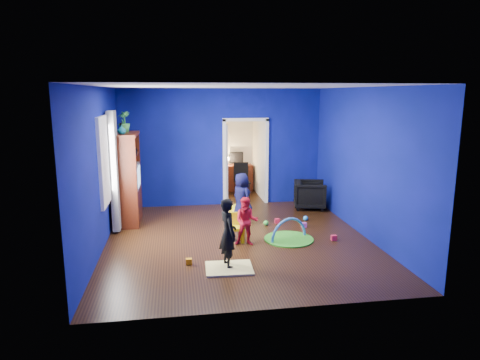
{
  "coord_description": "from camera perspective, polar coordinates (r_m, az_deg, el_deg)",
  "views": [
    {
      "loc": [
        -1.16,
        -7.78,
        2.78
      ],
      "look_at": [
        0.1,
        0.4,
        1.1
      ],
      "focal_mm": 32.0,
      "sensor_mm": 36.0,
      "label": 1
    }
  ],
  "objects": [
    {
      "name": "toy_2",
      "position": [
        7.24,
        -6.82,
        -10.74
      ],
      "size": [
        0.1,
        0.08,
        0.1
      ],
      "primitive_type": "cube",
      "color": "orange",
      "rests_on": "floor"
    },
    {
      "name": "desk_lamp",
      "position": [
        12.33,
        -1.75,
        2.86
      ],
      "size": [
        0.14,
        0.14,
        0.14
      ],
      "primitive_type": "sphere",
      "color": "#FFD88C",
      "rests_on": "study_desk"
    },
    {
      "name": "crt_tv",
      "position": [
        9.51,
        -14.74,
        0.45
      ],
      "size": [
        0.46,
        0.7,
        0.54
      ],
      "primitive_type": "cube",
      "color": "silver",
      "rests_on": "tv_armoire"
    },
    {
      "name": "wall_front",
      "position": [
        5.33,
        4.13,
        -2.99
      ],
      "size": [
        5.0,
        0.02,
        2.9
      ],
      "primitive_type": "cube",
      "color": "navy",
      "rests_on": "floor"
    },
    {
      "name": "doorway",
      "position": [
        10.82,
        0.74,
        2.29
      ],
      "size": [
        1.16,
        0.1,
        2.1
      ],
      "primitive_type": "cube",
      "color": "white",
      "rests_on": "floor"
    },
    {
      "name": "wall_right",
      "position": [
        8.7,
        16.27,
        2.24
      ],
      "size": [
        0.02,
        5.5,
        2.9
      ],
      "primitive_type": "cube",
      "color": "navy",
      "rests_on": "floor"
    },
    {
      "name": "floor",
      "position": [
        8.34,
        -0.24,
        -7.97
      ],
      "size": [
        5.0,
        5.5,
        0.01
      ],
      "primitive_type": "cube",
      "color": "black",
      "rests_on": "ground"
    },
    {
      "name": "toy_4",
      "position": [
        9.18,
        8.53,
        -5.95
      ],
      "size": [
        0.1,
        0.08,
        0.1
      ],
      "primitive_type": "cube",
      "color": "#CA4CB6",
      "rests_on": "floor"
    },
    {
      "name": "wall_back",
      "position": [
        10.68,
        -2.44,
        4.33
      ],
      "size": [
        5.0,
        0.02,
        2.9
      ],
      "primitive_type": "cube",
      "color": "navy",
      "rests_on": "floor"
    },
    {
      "name": "child_navy",
      "position": [
        9.25,
        0.21,
        -2.45
      ],
      "size": [
        0.57,
        0.64,
        1.11
      ],
      "primitive_type": "imported",
      "rotation": [
        0.0,
        0.0,
        2.07
      ],
      "color": "#0E1233",
      "rests_on": "floor"
    },
    {
      "name": "toy_5",
      "position": [
        9.39,
        4.98,
        -5.46
      ],
      "size": [
        0.1,
        0.08,
        0.1
      ],
      "primitive_type": "cube",
      "color": "red",
      "rests_on": "floor"
    },
    {
      "name": "book_shelf",
      "position": [
        12.3,
        -0.5,
        7.95
      ],
      "size": [
        0.88,
        0.24,
        0.04
      ],
      "primitive_type": "cube",
      "color": "white",
      "rests_on": "study_desk"
    },
    {
      "name": "wall_left",
      "position": [
        8.01,
        -18.24,
        1.34
      ],
      "size": [
        0.02,
        5.5,
        2.9
      ],
      "primitive_type": "cube",
      "color": "navy",
      "rests_on": "floor"
    },
    {
      "name": "study_desk",
      "position": [
        12.4,
        -0.42,
        0.31
      ],
      "size": [
        0.88,
        0.44,
        0.75
      ],
      "primitive_type": "cube",
      "color": "#3D140A",
      "rests_on": "floor"
    },
    {
      "name": "play_mat",
      "position": [
        8.4,
        6.52,
        -7.83
      ],
      "size": [
        0.95,
        0.95,
        0.03
      ],
      "primitive_type": "cylinder",
      "color": "#2B9220",
      "rests_on": "floor"
    },
    {
      "name": "window_left",
      "position": [
        8.33,
        -17.8,
        2.44
      ],
      "size": [
        0.03,
        0.95,
        1.55
      ],
      "primitive_type": "cube",
      "color": "white",
      "rests_on": "wall_left"
    },
    {
      "name": "kid_chair",
      "position": [
        8.16,
        -0.42,
        -6.56
      ],
      "size": [
        0.29,
        0.29,
        0.5
      ],
      "primitive_type": "cube",
      "rotation": [
        0.0,
        0.0,
        -0.05
      ],
      "color": "yellow",
      "rests_on": "floor"
    },
    {
      "name": "hopper_ball",
      "position": [
        9.57,
        -0.32,
        -4.25
      ],
      "size": [
        0.37,
        0.37,
        0.37
      ],
      "primitive_type": "sphere",
      "color": "yellow",
      "rests_on": "floor"
    },
    {
      "name": "potted_plant",
      "position": [
        9.59,
        -15.2,
        7.52
      ],
      "size": [
        0.32,
        0.32,
        0.44
      ],
      "primitive_type": "imported",
      "rotation": [
        0.0,
        0.0,
        -0.39
      ],
      "color": "green",
      "rests_on": "tv_armoire"
    },
    {
      "name": "vase",
      "position": [
        9.08,
        -15.51,
        6.48
      ],
      "size": [
        0.18,
        0.18,
        0.19
      ],
      "primitive_type": "imported",
      "rotation": [
        0.0,
        0.0,
        -0.03
      ],
      "color": "#0D646E",
      "rests_on": "tv_armoire"
    },
    {
      "name": "armchair",
      "position": [
        10.62,
        9.3,
        -1.94
      ],
      "size": [
        0.9,
        0.88,
        0.68
      ],
      "primitive_type": "imported",
      "rotation": [
        0.0,
        0.0,
        1.34
      ],
      "color": "black",
      "rests_on": "floor"
    },
    {
      "name": "desk_monitor",
      "position": [
        12.42,
        -0.5,
        3.02
      ],
      "size": [
        0.4,
        0.05,
        0.32
      ],
      "primitive_type": "cube",
      "color": "black",
      "rests_on": "study_desk"
    },
    {
      "name": "toy_1",
      "position": [
        9.66,
        8.74,
        -5.04
      ],
      "size": [
        0.11,
        0.11,
        0.11
      ],
      "primitive_type": "sphere",
      "color": "#2996E9",
      "rests_on": "floor"
    },
    {
      "name": "curtain",
      "position": [
        8.9,
        -16.42,
        1.11
      ],
      "size": [
        0.14,
        0.42,
        2.4
      ],
      "primitive_type": "cube",
      "color": "slate",
      "rests_on": "floor"
    },
    {
      "name": "toy_3",
      "position": [
        9.23,
        3.49,
        -5.71
      ],
      "size": [
        0.11,
        0.11,
        0.11
      ],
      "primitive_type": "sphere",
      "color": "green",
      "rests_on": "floor"
    },
    {
      "name": "yellow_blanket",
      "position": [
        7.03,
        -1.47,
        -11.67
      ],
      "size": [
        0.78,
        0.63,
        0.03
      ],
      "primitive_type": "cube",
      "rotation": [
        0.0,
        0.0,
        -0.04
      ],
      "color": "#F2E07A",
      "rests_on": "floor"
    },
    {
      "name": "folding_chair",
      "position": [
        11.46,
        0.28,
        -0.19
      ],
      "size": [
        0.4,
        0.4,
        0.92
      ],
      "primitive_type": "cube",
      "color": "black",
      "rests_on": "floor"
    },
    {
      "name": "alcove",
      "position": [
        11.64,
        0.03,
        3.94
      ],
      "size": [
        1.0,
        1.75,
        2.5
      ],
      "primitive_type": null,
      "color": "silver",
      "rests_on": "floor"
    },
    {
      "name": "toy_arch",
      "position": [
        8.4,
        6.53,
        -7.78
      ],
      "size": [
        0.8,
        0.39,
        0.85
      ],
      "primitive_type": "torus",
      "rotation": [
        1.57,
        0.0,
        0.41
      ],
      "color": "#3F8CD8",
      "rests_on": "floor"
    },
    {
      "name": "tv_armoire",
      "position": [
        9.53,
        -14.96,
        0.2
      ],
      "size": [
        0.58,
        1.14,
        1.96
      ],
      "primitive_type": "cube",
      "color": "#391309",
      "rests_on": "floor"
    },
    {
      "name": "child_black",
      "position": [
        6.93,
        -1.6,
        -7.1
      ],
      "size": [
        0.36,
        0.47,
        1.15
      ],
      "primitive_type": "imported",
      "rotation": [
        0.0,
        0.0,
        1.8
      ],
      "color": "black",
      "rests_on": "floor"
    },
    {
      "name": "ceiling",
      "position": [
        7.87,
        -0.26,
        12.36
      ],
      "size": [
        5.0,
        5.5,
        0.01
      ],
      "primitive_type": "cube",
      "color": "white",
      "rests_on": "wall_back"
    },
    {
      "name": "toy_0",
      "position": [
        8.49,
        12.4,
        -7.54
      ],
      "size": [
        0.1,
        0.08,
        0.1
      ],
      "primitive_type": "cube",
      "color": "#F52846",
      "rests_on": "floor"
    },
    {
      "name": "toddler_red",
      "position": [
        7.94,
        0.87,
        -5.54
      ],
      "size": [
        0.5,
        0.43,
        0.91
      ],
      "primitive_type": "imported",
      "rotation": [
        0.0,
        0.0,
        -0.2
      ],
      "color": "red",
      "rests_on": "floor"
    }
  ]
}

